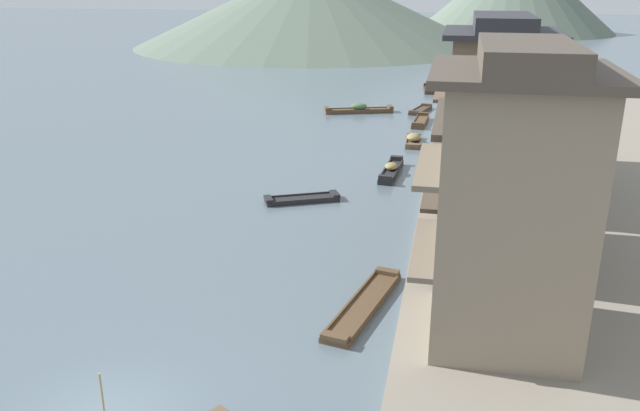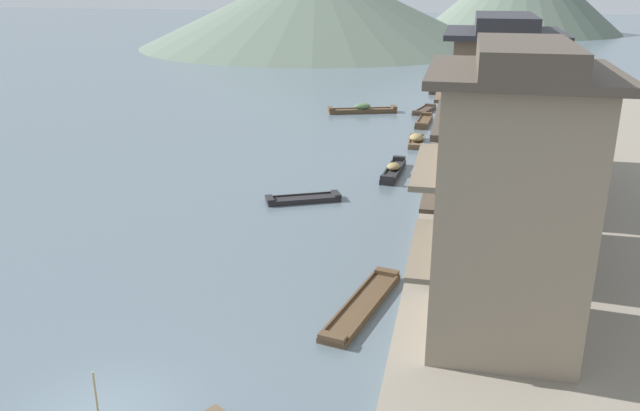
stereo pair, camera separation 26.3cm
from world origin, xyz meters
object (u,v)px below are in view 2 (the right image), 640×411
object	(u,v)px
boat_moored_nearest	(362,110)
boat_midriver_drifting	(416,140)
boat_moored_second	(362,305)
boat_moored_far	(303,199)
boat_moored_third	(393,170)
boat_upstream_distant	(424,122)
boat_midriver_upstream	(434,90)
house_waterfront_tall	(496,113)
house_waterfront_narrow	(501,115)
house_waterfront_nearest	(510,200)
boat_crossing_west	(424,110)
house_waterfront_second	(496,179)

from	to	relation	value
boat_moored_nearest	boat_midriver_drifting	world-z (taller)	boat_moored_nearest
boat_moored_second	boat_moored_far	size ratio (longest dim) A/B	1.46
boat_moored_third	boat_upstream_distant	world-z (taller)	boat_moored_third
boat_moored_second	boat_midriver_upstream	distance (m)	46.21
boat_moored_far	boat_midriver_drifting	xyz separation A→B (m)	(4.73, 13.46, 0.14)
boat_upstream_distant	house_waterfront_tall	distance (m)	20.45
boat_midriver_drifting	house_waterfront_narrow	bearing A→B (deg)	-53.13
boat_moored_nearest	boat_moored_third	size ratio (longest dim) A/B	1.26
boat_midriver_drifting	house_waterfront_nearest	size ratio (longest dim) A/B	0.41
boat_moored_far	house_waterfront_narrow	xyz separation A→B (m)	(9.81, 6.70, 3.47)
house_waterfront_nearest	house_waterfront_narrow	world-z (taller)	house_waterfront_nearest
boat_midriver_upstream	house_waterfront_nearest	xyz separation A→B (m)	(4.41, -47.93, 4.75)
boat_moored_nearest	boat_crossing_west	size ratio (longest dim) A/B	1.49
house_waterfront_nearest	house_waterfront_second	bearing A→B (deg)	90.47
boat_moored_second	house_waterfront_tall	size ratio (longest dim) A/B	0.65
house_waterfront_narrow	boat_midriver_upstream	bearing A→B (deg)	99.94
boat_midriver_drifting	house_waterfront_tall	size ratio (longest dim) A/B	0.41
boat_moored_third	house_waterfront_second	distance (m)	13.26
boat_moored_far	house_waterfront_second	xyz separation A→B (m)	(9.11, -5.98, 3.47)
boat_midriver_drifting	house_waterfront_second	xyz separation A→B (m)	(4.38, -19.44, 3.33)
boat_moored_third	boat_crossing_west	xyz separation A→B (m)	(0.55, 18.90, -0.10)
boat_moored_nearest	boat_moored_second	xyz separation A→B (m)	(5.28, -33.94, -0.15)
house_waterfront_narrow	boat_midriver_drifting	bearing A→B (deg)	126.87
boat_moored_second	boat_moored_third	xyz separation A→B (m)	(-0.74, 16.44, 0.12)
boat_moored_third	house_waterfront_second	bearing A→B (deg)	-66.45
boat_midriver_upstream	boat_crossing_west	distance (m)	10.86
boat_moored_far	house_waterfront_nearest	world-z (taller)	house_waterfront_nearest
boat_upstream_distant	house_waterfront_nearest	distance (m)	32.99
boat_moored_third	boat_midriver_upstream	world-z (taller)	boat_moored_third
boat_midriver_drifting	house_waterfront_nearest	world-z (taller)	house_waterfront_nearest
house_waterfront_tall	house_waterfront_narrow	world-z (taller)	house_waterfront_tall
boat_midriver_upstream	house_waterfront_second	xyz separation A→B (m)	(4.36, -41.52, 3.44)
house_waterfront_narrow	boat_moored_second	bearing A→B (deg)	-106.31
boat_moored_third	house_waterfront_narrow	xyz separation A→B (m)	(5.82, 0.92, 3.35)
boat_moored_third	boat_midriver_upstream	distance (m)	29.77
boat_moored_nearest	house_waterfront_nearest	world-z (taller)	house_waterfront_nearest
boat_midriver_drifting	boat_crossing_west	xyz separation A→B (m)	(-0.20, 11.22, -0.12)
house_waterfront_narrow	house_waterfront_second	bearing A→B (deg)	-93.13
boat_upstream_distant	house_waterfront_narrow	world-z (taller)	house_waterfront_narrow
boat_upstream_distant	boat_moored_nearest	bearing A→B (deg)	148.25
boat_moored_far	boat_midriver_upstream	world-z (taller)	boat_midriver_upstream
house_waterfront_narrow	house_waterfront_nearest	bearing A→B (deg)	-91.92
boat_moored_second	house_waterfront_nearest	size ratio (longest dim) A/B	0.65
house_waterfront_nearest	boat_midriver_upstream	bearing A→B (deg)	95.26
house_waterfront_second	boat_moored_second	bearing A→B (deg)	-133.11
house_waterfront_nearest	boat_moored_third	bearing A→B (deg)	105.90
boat_moored_nearest	boat_moored_second	distance (m)	34.35
house_waterfront_narrow	boat_moored_third	bearing A→B (deg)	-171.03
boat_midriver_drifting	boat_upstream_distant	distance (m)	6.50
boat_moored_nearest	house_waterfront_second	world-z (taller)	house_waterfront_second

